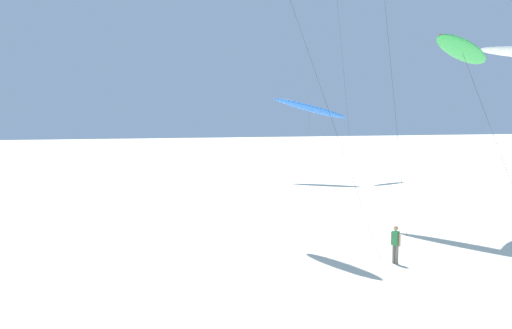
% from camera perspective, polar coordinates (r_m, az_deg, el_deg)
% --- Properties ---
extents(flying_kite_1, '(5.40, 10.69, 10.98)m').
position_cam_1_polar(flying_kite_1, '(36.13, 18.84, 10.17)').
color(flying_kite_1, green).
rests_on(flying_kite_1, ground).
extents(flying_kite_10, '(6.15, 9.29, 8.24)m').
position_cam_1_polar(flying_kite_10, '(57.13, 5.06, 5.31)').
color(flying_kite_10, blue).
rests_on(flying_kite_10, ground).
extents(person_foreground_walker, '(0.30, 0.48, 1.67)m').
position_cam_1_polar(person_foreground_walker, '(27.05, 13.00, -7.20)').
color(person_foreground_walker, slate).
rests_on(person_foreground_walker, ground).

